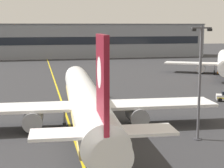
{
  "coord_description": "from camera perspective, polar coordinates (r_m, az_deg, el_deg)",
  "views": [
    {
      "loc": [
        -4.51,
        -28.21,
        12.32
      ],
      "look_at": [
        4.54,
        13.07,
        5.53
      ],
      "focal_mm": 58.95,
      "sensor_mm": 36.0,
      "label": 1
    }
  ],
  "objects": [
    {
      "name": "taxiway_centreline",
      "position": [
        59.67,
        -7.77,
        -2.87
      ],
      "size": [
        2.63,
        179.99,
        0.01
      ],
      "primitive_type": "cube",
      "rotation": [
        0.0,
        0.0,
        -0.01
      ],
      "color": "yellow",
      "rests_on": "ground"
    },
    {
      "name": "safety_cone_by_nose_gear",
      "position": [
        61.25,
        -6.21,
        -2.28
      ],
      "size": [
        0.44,
        0.44,
        0.55
      ],
      "color": "orange",
      "rests_on": "ground"
    },
    {
      "name": "apron_lamp_post",
      "position": [
        40.13,
        13.45,
        0.38
      ],
      "size": [
        2.24,
        0.9,
        12.18
      ],
      "color": "#515156",
      "rests_on": "ground"
    },
    {
      "name": "terminal_building",
      "position": [
        140.93,
        -11.76,
        6.55
      ],
      "size": [
        130.61,
        12.4,
        12.86
      ],
      "color": "gray",
      "rests_on": "ground"
    },
    {
      "name": "airliner_foreground",
      "position": [
        43.83,
        -4.09,
        -2.68
      ],
      "size": [
        32.24,
        41.52,
        11.65
      ],
      "color": "white",
      "rests_on": "ground"
    }
  ]
}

